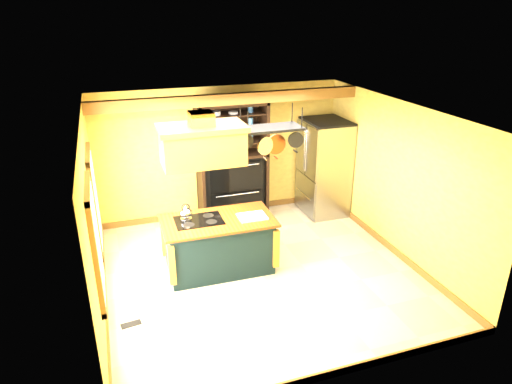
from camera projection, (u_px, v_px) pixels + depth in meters
floor at (261, 272)px, 7.65m from camera, size 5.00×5.00×0.00m
ceiling at (261, 113)px, 6.62m from camera, size 5.00×5.00×0.00m
wall_back at (221, 153)px, 9.33m from camera, size 5.00×0.02×2.70m
wall_front at (337, 284)px, 4.95m from camera, size 5.00×0.02×2.70m
wall_left at (93, 220)px, 6.40m from camera, size 0.02×5.00×2.70m
wall_right at (397, 180)px, 7.88m from camera, size 0.02×5.00×2.70m
ceiling_beam at (230, 99)px, 8.16m from camera, size 5.00×0.15×0.20m
window_near at (96, 243)px, 5.69m from camera, size 0.06×1.06×1.56m
window_far at (95, 201)px, 6.92m from camera, size 0.06×1.06×1.56m
kitchen_island at (219, 244)px, 7.58m from camera, size 1.85×1.05×1.11m
range_hood at (202, 143)px, 6.85m from camera, size 1.31×0.74×0.80m
pot_rack at (271, 134)px, 7.16m from camera, size 1.03×0.49×0.80m
refrigerator at (324, 169)px, 9.56m from camera, size 0.85×1.00×1.96m
hutch at (232, 175)px, 9.30m from camera, size 1.38×0.62×2.44m
floor_register at (131, 324)px, 6.39m from camera, size 0.29×0.16×0.01m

